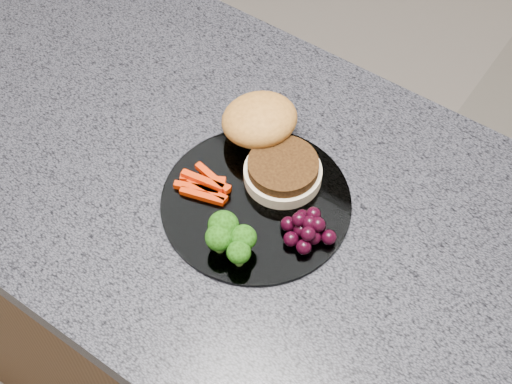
% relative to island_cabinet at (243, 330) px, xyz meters
% --- Properties ---
extents(island_cabinet, '(1.20, 0.60, 0.86)m').
position_rel_island_cabinet_xyz_m(island_cabinet, '(0.00, 0.00, 0.00)').
color(island_cabinet, '#53361C').
rests_on(island_cabinet, ground).
extents(countertop, '(1.20, 0.60, 0.04)m').
position_rel_island_cabinet_xyz_m(countertop, '(0.00, 0.00, 0.45)').
color(countertop, '#494952').
rests_on(countertop, island_cabinet).
extents(plate, '(0.26, 0.26, 0.01)m').
position_rel_island_cabinet_xyz_m(plate, '(0.04, -0.01, 0.47)').
color(plate, white).
rests_on(plate, countertop).
extents(burger, '(0.21, 0.18, 0.06)m').
position_rel_island_cabinet_xyz_m(burger, '(0.00, 0.07, 0.50)').
color(burger, beige).
rests_on(burger, plate).
extents(carrot_sticks, '(0.08, 0.06, 0.02)m').
position_rel_island_cabinet_xyz_m(carrot_sticks, '(-0.03, -0.03, 0.48)').
color(carrot_sticks, red).
rests_on(carrot_sticks, plate).
extents(broccoli, '(0.07, 0.06, 0.05)m').
position_rel_island_cabinet_xyz_m(broccoli, '(0.05, -0.09, 0.50)').
color(broccoli, '#538530').
rests_on(broccoli, plate).
extents(grape_bunch, '(0.07, 0.06, 0.04)m').
position_rel_island_cabinet_xyz_m(grape_bunch, '(0.12, -0.02, 0.49)').
color(grape_bunch, black).
rests_on(grape_bunch, plate).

